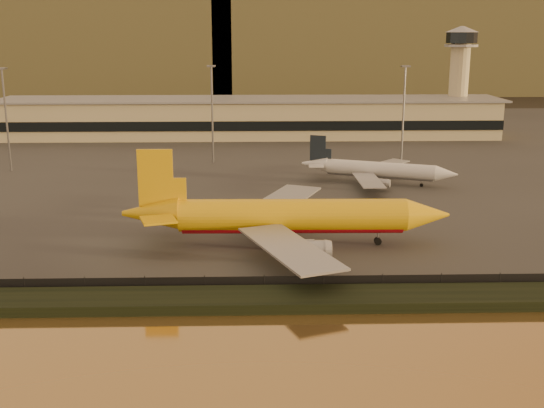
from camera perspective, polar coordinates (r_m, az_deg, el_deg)
The scene contains 12 objects.
ground at distance 104.92m, azimuth -1.87°, elevation -4.83°, with size 900.00×900.00×0.00m, color black.
embankment at distance 88.77m, azimuth -1.91°, elevation -8.01°, with size 320.00×7.00×1.40m, color black.
tarmac at distance 197.11m, azimuth -1.78°, elevation 4.32°, with size 320.00×220.00×0.20m, color #2D2D2D.
perimeter_fence at distance 92.26m, azimuth -1.90°, elevation -6.72°, with size 300.00×0.05×2.20m, color black.
terminal_building at distance 226.91m, azimuth -5.48°, elevation 7.16°, with size 202.00×25.00×12.60m.
control_tower at distance 240.67m, azimuth 15.42°, elevation 10.81°, with size 11.20×11.20×35.50m.
apron_light_masts at distance 175.69m, azimuth 3.12°, elevation 8.21°, with size 152.20×12.20×25.40m.
distant_hills at distance 439.61m, azimuth -4.54°, elevation 13.93°, with size 470.00×160.00×70.00m.
dhl_cargo_jet at distance 110.77m, azimuth 1.22°, elevation -1.09°, with size 53.26×52.34×15.95m.
white_narrowbody_jet at distance 158.08m, azimuth 8.80°, elevation 2.82°, with size 34.77×32.86×10.38m.
gse_vehicle_yellow at distance 134.90m, azimuth 3.70°, elevation -0.01°, with size 3.82×1.72×1.72m, color #E4AC0C.
gse_vehicle_white at distance 133.73m, azimuth -7.61°, elevation -0.18°, with size 4.36×1.96×1.96m, color silver.
Camera 1 is at (0.60, -99.09, 34.49)m, focal length 45.00 mm.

